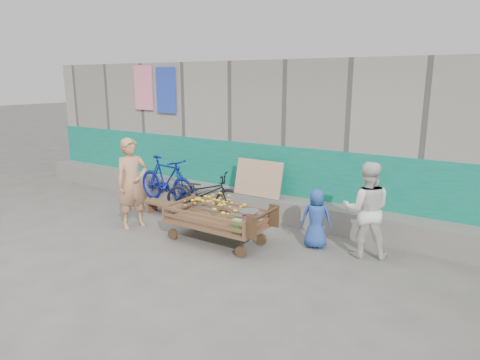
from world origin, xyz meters
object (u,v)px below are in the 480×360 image
Objects in this scene: banana_cart at (214,212)px; vendor_man at (132,183)px; bench at (166,206)px; child at (316,218)px; bicycle_blue at (166,180)px; woman at (366,210)px; bicycle_dark at (204,193)px.

vendor_man reaches higher than banana_cart.
bench is 0.61× the size of vendor_man.
vendor_man is 1.68× the size of child.
vendor_man is at bearing -2.96° from child.
banana_cart is 1.81m from bench.
bicycle_blue is (-2.21, 1.24, -0.00)m from banana_cart.
child reaches higher than bench.
bicycle_dark is (-3.39, 0.36, -0.32)m from woman.
woman is at bearing -117.49° from bicycle_dark.
vendor_man reaches higher than child.
woman is (3.92, 1.01, -0.08)m from vendor_man.
child is 2.68m from bicycle_dark.
bicycle_dark is (-2.64, 0.47, -0.07)m from child.
woman is 0.86× the size of bicycle_blue.
woman is (3.91, 0.19, 0.55)m from bench.
child is (3.17, 0.91, -0.33)m from vendor_man.
child is at bearing -91.11° from bicycle_blue.
child is 0.57× the size of bicycle_blue.
banana_cart is at bearing -112.22° from bicycle_blue.
child is 0.62× the size of bicycle_dark.
banana_cart is 1.10× the size of vendor_man.
vendor_man is at bearing -152.78° from bicycle_blue.
vendor_man is 3.32m from child.
banana_cart is at bearing 6.35° from child.
bicycle_dark is 0.92× the size of bicycle_blue.
bicycle_blue reaches higher than bicycle_dark.
bicycle_blue is (-3.70, 0.54, 0.03)m from child.
bench is 3.18m from child.
bench is 0.64× the size of bicycle_dark.
child is (1.49, 0.71, -0.03)m from banana_cart.
woman is at bearing 2.72° from bench.
bicycle_dark is at bearing -29.06° from child.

